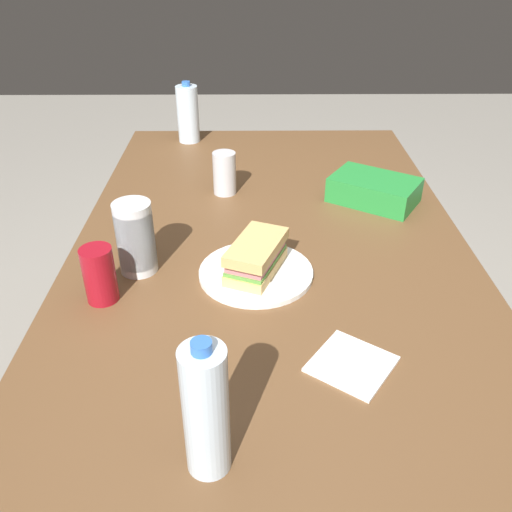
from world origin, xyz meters
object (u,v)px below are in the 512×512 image
(sandwich, at_px, (256,256))
(soda_can_red, at_px, (99,275))
(dining_table, at_px, (271,282))
(water_bottle_spare, at_px, (206,411))
(chip_bag, at_px, (374,190))
(plastic_cup_stack, at_px, (135,238))
(water_bottle_tall, at_px, (188,114))
(paper_plate, at_px, (256,273))
(soda_can_silver, at_px, (224,173))

(sandwich, height_order, soda_can_red, soda_can_red)
(soda_can_red, bearing_deg, sandwich, 104.34)
(dining_table, relative_size, water_bottle_spare, 7.59)
(chip_bag, xyz_separation_m, plastic_cup_stack, (0.34, -0.60, 0.05))
(water_bottle_tall, bearing_deg, plastic_cup_stack, -2.34)
(paper_plate, bearing_deg, soda_can_red, -74.95)
(paper_plate, relative_size, soda_can_red, 2.09)
(water_bottle_tall, bearing_deg, soda_can_red, -5.45)
(sandwich, xyz_separation_m, water_bottle_spare, (0.49, -0.07, 0.06))
(plastic_cup_stack, distance_m, water_bottle_spare, 0.55)
(dining_table, distance_m, paper_plate, 0.13)
(sandwich, bearing_deg, paper_plate, -175.33)
(sandwich, distance_m, water_bottle_tall, 0.90)
(water_bottle_tall, bearing_deg, water_bottle_spare, 6.64)
(plastic_cup_stack, bearing_deg, soda_can_red, -26.90)
(dining_table, height_order, soda_can_silver, soda_can_silver)
(soda_can_red, distance_m, plastic_cup_stack, 0.13)
(dining_table, xyz_separation_m, plastic_cup_stack, (0.06, -0.30, 0.16))
(soda_can_red, height_order, chip_bag, soda_can_red)
(dining_table, xyz_separation_m, water_bottle_tall, (-0.78, -0.27, 0.18))
(water_bottle_spare, bearing_deg, soda_can_silver, -179.17)
(soda_can_silver, bearing_deg, chip_bag, 81.82)
(paper_plate, bearing_deg, soda_can_silver, -168.63)
(dining_table, height_order, chip_bag, chip_bag)
(dining_table, distance_m, sandwich, 0.16)
(dining_table, bearing_deg, chip_bag, 133.88)
(dining_table, xyz_separation_m, soda_can_silver, (-0.34, -0.12, 0.14))
(soda_can_silver, bearing_deg, soda_can_red, -24.50)
(paper_plate, xyz_separation_m, soda_can_red, (0.09, -0.32, 0.06))
(plastic_cup_stack, height_order, soda_can_silver, plastic_cup_stack)
(chip_bag, bearing_deg, sandwich, -99.22)
(dining_table, bearing_deg, soda_can_silver, -160.13)
(water_bottle_tall, bearing_deg, soda_can_silver, 18.40)
(sandwich, bearing_deg, soda_can_red, -75.66)
(sandwich, relative_size, water_bottle_tall, 0.98)
(plastic_cup_stack, distance_m, soda_can_silver, 0.44)
(sandwich, relative_size, soda_can_silver, 1.68)
(soda_can_silver, bearing_deg, water_bottle_tall, -161.60)
(soda_can_red, bearing_deg, water_bottle_tall, 174.55)
(paper_plate, relative_size, water_bottle_spare, 1.10)
(water_bottle_tall, bearing_deg, dining_table, 19.05)
(water_bottle_tall, height_order, plastic_cup_stack, water_bottle_tall)
(paper_plate, relative_size, chip_bag, 1.11)
(soda_can_red, xyz_separation_m, water_bottle_spare, (0.41, 0.25, 0.05))
(dining_table, bearing_deg, sandwich, -23.05)
(paper_plate, bearing_deg, sandwich, 4.67)
(soda_can_red, bearing_deg, paper_plate, 105.05)
(chip_bag, relative_size, plastic_cup_stack, 1.38)
(soda_can_red, relative_size, soda_can_silver, 1.00)
(sandwich, bearing_deg, water_bottle_spare, -8.53)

